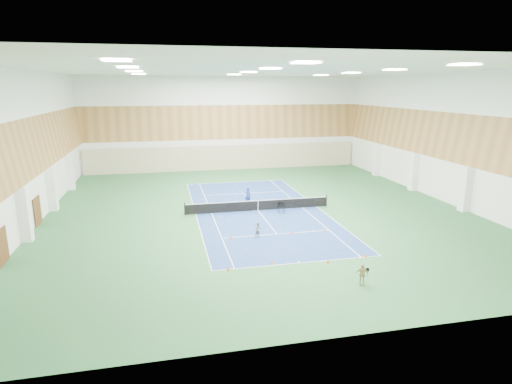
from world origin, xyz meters
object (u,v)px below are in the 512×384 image
tennis_net (258,205)px  coach (248,196)px  child_apron (362,274)px  child_court (258,230)px  ball_cart (281,208)px

tennis_net → coach: coach is taller
tennis_net → child_apron: child_apron is taller
child_court → child_apron: (3.88, -8.75, 0.05)m
child_apron → child_court: bearing=135.3°
tennis_net → child_apron: 15.64m
child_court → coach: bearing=57.3°
child_apron → ball_cart: (-0.61, 14.26, -0.14)m
tennis_net → child_court: size_ratio=11.31×
child_court → ball_cart: (3.26, 5.51, -0.10)m
coach → ball_cart: bearing=112.0°
coach → child_court: bearing=72.6°
child_court → ball_cart: 6.40m
child_apron → ball_cart: bearing=113.9°
tennis_net → coach: bearing=101.7°
coach → tennis_net: bearing=90.7°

